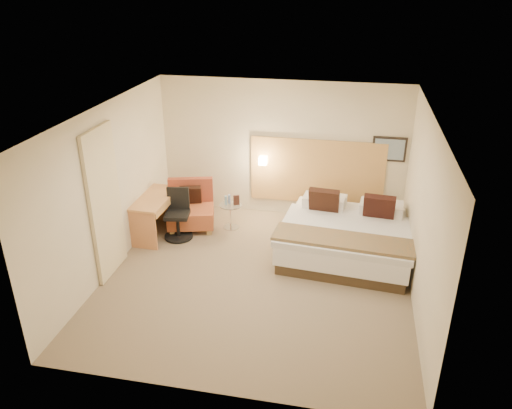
% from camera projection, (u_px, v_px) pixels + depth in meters
% --- Properties ---
extents(floor, '(4.80, 5.00, 0.02)m').
position_uv_depth(floor, '(257.00, 278.00, 8.06)').
color(floor, '#7D6B54').
rests_on(floor, ground).
extents(ceiling, '(4.80, 5.00, 0.02)m').
position_uv_depth(ceiling, '(257.00, 113.00, 6.92)').
color(ceiling, white).
rests_on(ceiling, floor).
extents(wall_back, '(4.80, 0.02, 2.70)m').
position_uv_depth(wall_back, '(282.00, 149.00, 9.72)').
color(wall_back, beige).
rests_on(wall_back, floor).
extents(wall_front, '(4.80, 0.02, 2.70)m').
position_uv_depth(wall_front, '(211.00, 299.00, 5.25)').
color(wall_front, beige).
rests_on(wall_front, floor).
extents(wall_left, '(0.02, 5.00, 2.70)m').
position_uv_depth(wall_left, '(108.00, 189.00, 7.92)').
color(wall_left, beige).
rests_on(wall_left, floor).
extents(wall_right, '(0.02, 5.00, 2.70)m').
position_uv_depth(wall_right, '(424.00, 216.00, 7.06)').
color(wall_right, beige).
rests_on(wall_right, floor).
extents(headboard_panel, '(2.60, 0.04, 1.30)m').
position_uv_depth(headboard_panel, '(317.00, 172.00, 9.73)').
color(headboard_panel, tan).
rests_on(headboard_panel, wall_back).
extents(art_frame, '(0.62, 0.03, 0.47)m').
position_uv_depth(art_frame, '(389.00, 149.00, 9.27)').
color(art_frame, black).
rests_on(art_frame, wall_back).
extents(art_canvas, '(0.54, 0.01, 0.39)m').
position_uv_depth(art_canvas, '(389.00, 149.00, 9.26)').
color(art_canvas, gray).
rests_on(art_canvas, wall_back).
extents(lamp_arm, '(0.02, 0.12, 0.02)m').
position_uv_depth(lamp_arm, '(263.00, 159.00, 9.79)').
color(lamp_arm, silver).
rests_on(lamp_arm, wall_back).
extents(lamp_shade, '(0.15, 0.15, 0.15)m').
position_uv_depth(lamp_shade, '(263.00, 160.00, 9.73)').
color(lamp_shade, '#FFEDC6').
rests_on(lamp_shade, wall_back).
extents(curtain, '(0.06, 0.90, 2.42)m').
position_uv_depth(curtain, '(105.00, 204.00, 7.74)').
color(curtain, beige).
rests_on(curtain, wall_left).
extents(bottle_a, '(0.07, 0.07, 0.17)m').
position_uv_depth(bottle_a, '(226.00, 200.00, 9.42)').
color(bottle_a, '#7EAAC3').
rests_on(bottle_a, side_table).
extents(bottle_b, '(0.07, 0.07, 0.17)m').
position_uv_depth(bottle_b, '(229.00, 199.00, 9.47)').
color(bottle_b, '#839BCB').
rests_on(bottle_b, side_table).
extents(menu_folder, '(0.12, 0.08, 0.19)m').
position_uv_depth(menu_folder, '(236.00, 200.00, 9.41)').
color(menu_folder, '#3D1F18').
rests_on(menu_folder, side_table).
extents(bed, '(2.35, 2.30, 1.07)m').
position_uv_depth(bed, '(347.00, 235.00, 8.63)').
color(bed, '#3B2D1D').
rests_on(bed, floor).
extents(lounge_chair, '(1.02, 0.95, 0.91)m').
position_uv_depth(lounge_chair, '(191.00, 209.00, 9.56)').
color(lounge_chair, '#A2894C').
rests_on(lounge_chair, floor).
extents(side_table, '(0.57, 0.57, 0.49)m').
position_uv_depth(side_table, '(231.00, 215.00, 9.54)').
color(side_table, '#BABCC1').
rests_on(side_table, floor).
extents(desk, '(0.60, 1.23, 0.76)m').
position_uv_depth(desk, '(156.00, 205.00, 9.16)').
color(desk, tan).
rests_on(desk, floor).
extents(desk_chair, '(0.60, 0.60, 0.93)m').
position_uv_depth(desk_chair, '(178.00, 218.00, 9.16)').
color(desk_chair, black).
rests_on(desk_chair, floor).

